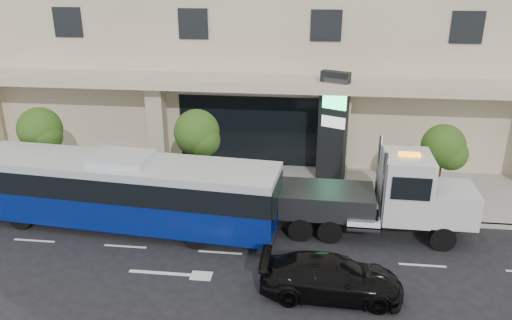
{
  "coord_description": "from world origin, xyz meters",
  "views": [
    {
      "loc": [
        3.5,
        -18.71,
        10.87
      ],
      "look_at": [
        1.06,
        2.0,
        2.73
      ],
      "focal_mm": 35.0,
      "sensor_mm": 36.0,
      "label": 1
    }
  ],
  "objects_px": {
    "tow_truck": "(384,198)",
    "black_sedan": "(331,277)",
    "signage_pylon": "(333,127)",
    "city_bus": "(125,190)"
  },
  "relations": [
    {
      "from": "tow_truck",
      "to": "black_sedan",
      "type": "distance_m",
      "value": 5.22
    },
    {
      "from": "tow_truck",
      "to": "black_sedan",
      "type": "bearing_deg",
      "value": -115.31
    },
    {
      "from": "black_sedan",
      "to": "signage_pylon",
      "type": "relative_size",
      "value": 0.85
    },
    {
      "from": "city_bus",
      "to": "tow_truck",
      "type": "distance_m",
      "value": 11.19
    },
    {
      "from": "signage_pylon",
      "to": "city_bus",
      "type": "bearing_deg",
      "value": -122.47
    },
    {
      "from": "black_sedan",
      "to": "signage_pylon",
      "type": "distance_m",
      "value": 10.19
    },
    {
      "from": "city_bus",
      "to": "tow_truck",
      "type": "height_order",
      "value": "tow_truck"
    },
    {
      "from": "city_bus",
      "to": "tow_truck",
      "type": "bearing_deg",
      "value": 7.97
    },
    {
      "from": "black_sedan",
      "to": "signage_pylon",
      "type": "height_order",
      "value": "signage_pylon"
    },
    {
      "from": "city_bus",
      "to": "black_sedan",
      "type": "bearing_deg",
      "value": -19.24
    }
  ]
}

